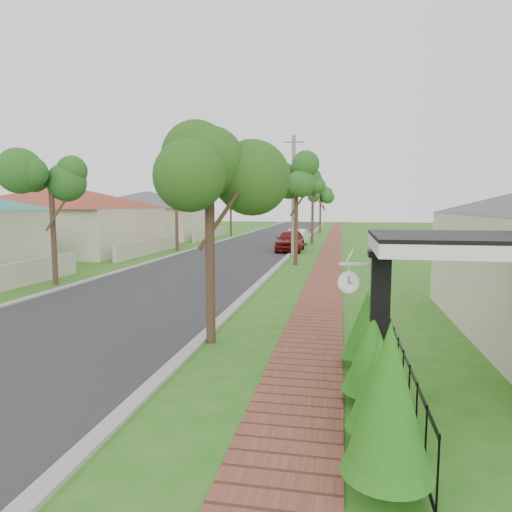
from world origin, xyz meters
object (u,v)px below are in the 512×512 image
Objects in this scene: porch_post at (379,335)px; utility_pole at (293,196)px; parked_car_red at (290,241)px; station_clock at (349,281)px; parked_car_white at (297,237)px; near_tree at (209,177)px.

utility_pole is at bearing 99.79° from porch_post.
station_clock is at bearing -80.75° from parked_car_red.
porch_post reaches higher than station_clock.
porch_post is at bearing -79.75° from parked_car_red.
parked_car_white is at bearing 90.53° from parked_car_red.
porch_post is at bearing -35.70° from near_tree.
utility_pole is 20.97m from station_clock.
parked_car_white is at bearing 97.32° from station_clock.
utility_pole is 11.66× the size of station_clock.
parked_car_white is at bearing 93.82° from utility_pole.
parked_car_red is 4.46m from utility_pole.
parked_car_white is at bearing 91.15° from near_tree.
utility_pole is (0.53, -7.87, 3.15)m from parked_car_white.
parked_car_white is (-4.15, 28.87, -0.47)m from porch_post.
parked_car_red is 0.91× the size of near_tree.
near_tree is at bearing 144.30° from porch_post.
station_clock reaches higher than parked_car_red.
porch_post is 24.57m from parked_car_red.
near_tree is at bearing -89.99° from utility_pole.
parked_car_white is 26.47m from near_tree.
station_clock is (3.66, -28.52, 1.30)m from parked_car_white.
near_tree is (0.53, -21.61, 3.11)m from parked_car_red.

